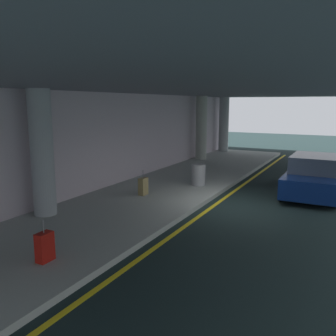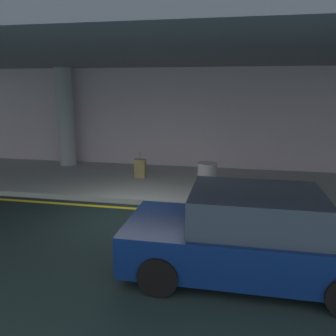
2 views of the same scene
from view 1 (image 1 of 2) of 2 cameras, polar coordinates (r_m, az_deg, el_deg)
ground_plane at (r=12.31m, az=11.00°, el=-5.91°), size 60.00×60.00×0.00m
sidewalk at (r=13.45m, az=-1.75°, el=-3.99°), size 26.00×4.20×0.15m
lane_stripe_yellow at (r=12.51m, az=7.93°, el=-5.53°), size 26.00×0.14×0.01m
support_column_far_left at (r=10.92m, az=-19.44°, el=2.24°), size 0.65×0.65×3.65m
support_column_left_mid at (r=20.97m, az=5.32°, el=6.38°), size 0.65×0.65×3.65m
support_column_center at (r=24.71m, az=8.88°, el=6.89°), size 0.65×0.65×3.65m
ceiling_overhang at (r=12.81m, az=0.15°, el=12.78°), size 28.00×13.20×0.30m
terminal_back_wall at (r=14.36m, az=-9.66°, el=4.18°), size 26.00×0.30×3.80m
car_navy at (r=14.34m, az=22.20°, el=-1.26°), size 4.10×1.92×1.50m
suitcase_upright_primary at (r=8.01m, az=-19.05°, el=-11.79°), size 0.36×0.22×0.90m
suitcase_upright_secondary at (r=12.85m, az=-3.97°, el=-2.93°), size 0.36×0.22×0.90m
trash_bin_steel at (r=14.34m, az=4.86°, el=-1.08°), size 0.56×0.56×0.85m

